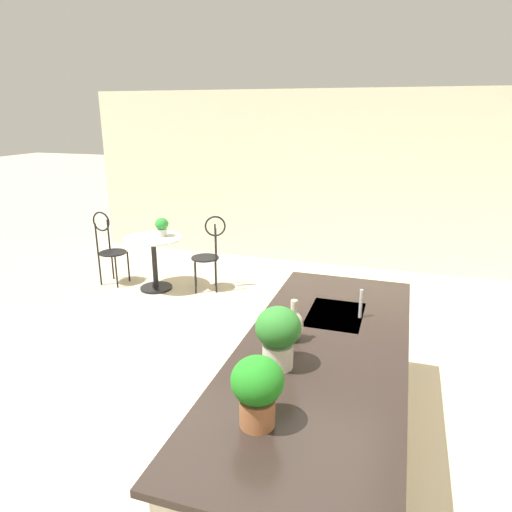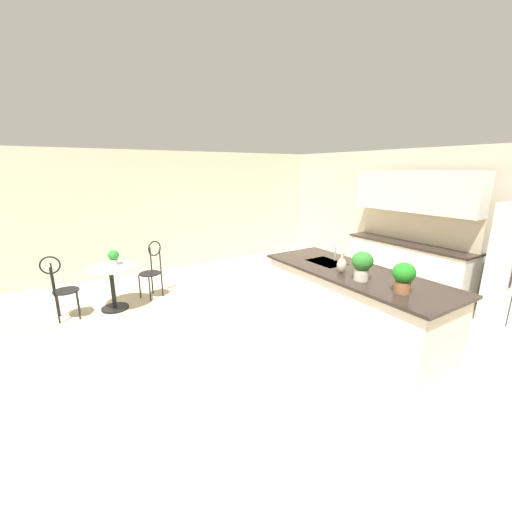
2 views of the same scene
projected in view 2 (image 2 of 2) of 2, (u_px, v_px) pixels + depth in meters
The scene contains 14 objects.
ground_plane at pixel (291, 338), 4.57m from camera, with size 40.00×40.00×0.00m, color beige.
wall_back at pixel (446, 221), 6.10m from camera, with size 9.00×0.12×2.70m, color beige.
wall_left_window at pixel (182, 210), 7.69m from camera, with size 0.12×7.80×2.70m, color beige.
kitchen_island at pixel (352, 301), 4.64m from camera, with size 2.80×1.06×0.92m.
back_counter_run at pixel (407, 263), 6.42m from camera, with size 2.44×0.64×1.52m.
upper_cabinet_run at pixel (415, 191), 6.04m from camera, with size 2.40×0.36×0.76m.
bistro_table at pixel (112, 284), 5.39m from camera, with size 0.80×0.80×0.74m.
chair_near_window at pixel (60, 285), 5.00m from camera, with size 0.40×0.49×1.04m.
chair_by_island at pixel (152, 267), 5.91m from camera, with size 0.50×0.52×1.04m.
sink_faucet at pixel (335, 254), 5.03m from camera, with size 0.02×0.02×0.22m, color #B2B5BA.
potted_plant_on_table at pixel (114, 256), 5.41m from camera, with size 0.18×0.18×0.26m.
potted_plant_counter_far at pixel (404, 276), 3.69m from camera, with size 0.26×0.26×0.36m.
potted_plant_counter_near at pixel (362, 264), 4.11m from camera, with size 0.27×0.27×0.38m.
vase_on_counter at pixel (342, 265), 4.43m from camera, with size 0.13×0.13×0.29m.
Camera 2 is at (3.21, -2.61, 2.31)m, focal length 22.68 mm.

